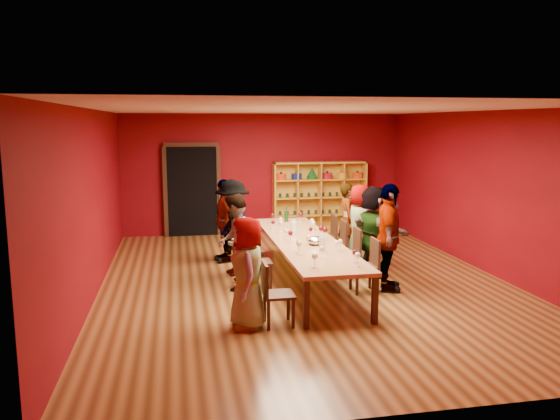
% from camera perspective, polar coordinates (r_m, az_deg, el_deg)
% --- Properties ---
extents(room_shell, '(7.10, 9.10, 3.04)m').
position_cam_1_polar(room_shell, '(9.41, 2.63, 1.30)').
color(room_shell, '#593417').
rests_on(room_shell, ground).
extents(tasting_table, '(1.10, 4.50, 0.75)m').
position_cam_1_polar(tasting_table, '(9.55, 2.60, -3.46)').
color(tasting_table, '#AA7046').
rests_on(tasting_table, ground).
extents(doorway, '(1.40, 0.17, 2.30)m').
position_cam_1_polar(doorway, '(13.61, -9.16, 2.02)').
color(doorway, black).
rests_on(doorway, ground).
extents(shelving_unit, '(2.40, 0.40, 1.80)m').
position_cam_1_polar(shelving_unit, '(13.97, 4.10, 1.72)').
color(shelving_unit, gold).
rests_on(shelving_unit, ground).
extents(chair_person_left_0, '(0.42, 0.42, 0.89)m').
position_cam_1_polar(chair_person_left_0, '(7.58, -0.75, -8.41)').
color(chair_person_left_0, black).
rests_on(chair_person_left_0, ground).
extents(person_left_0, '(0.42, 0.76, 1.54)m').
position_cam_1_polar(person_left_0, '(7.45, -3.43, -6.55)').
color(person_left_0, '#131A35').
rests_on(person_left_0, ground).
extents(chair_person_left_2, '(0.42, 0.42, 0.89)m').
position_cam_1_polar(chair_person_left_2, '(9.29, -2.69, -5.11)').
color(chair_person_left_2, black).
rests_on(chair_person_left_2, ground).
extents(person_left_2, '(0.62, 0.87, 1.61)m').
position_cam_1_polar(person_left_2, '(9.18, -4.74, -3.33)').
color(person_left_2, '#4A4A4F').
rests_on(person_left_2, ground).
extents(chair_person_left_3, '(0.42, 0.42, 0.89)m').
position_cam_1_polar(chair_person_left_3, '(10.13, -3.39, -3.91)').
color(chair_person_left_3, black).
rests_on(chair_person_left_3, ground).
extents(person_left_3, '(0.72, 1.21, 1.76)m').
position_cam_1_polar(person_left_3, '(10.02, -4.94, -1.83)').
color(person_left_3, '#4A4A4F').
rests_on(person_left_3, ground).
extents(chair_person_left_4, '(0.42, 0.42, 0.89)m').
position_cam_1_polar(chair_person_left_4, '(11.10, -4.05, -2.77)').
color(chair_person_left_4, black).
rests_on(chair_person_left_4, ground).
extents(person_left_4, '(0.62, 1.04, 1.67)m').
position_cam_1_polar(person_left_4, '(11.00, -5.82, -1.10)').
color(person_left_4, '#4B4B50').
rests_on(person_left_4, ground).
extents(chair_person_right_1, '(0.42, 0.42, 0.89)m').
position_cam_1_polar(chair_person_right_1, '(9.16, 9.24, -5.43)').
color(chair_person_right_1, black).
rests_on(chair_person_right_1, ground).
extents(person_right_1, '(0.81, 1.15, 1.80)m').
position_cam_1_polar(person_right_1, '(9.19, 11.26, -2.87)').
color(person_right_1, pink).
rests_on(person_right_1, ground).
extents(chair_person_right_2, '(0.42, 0.42, 0.89)m').
position_cam_1_polar(chair_person_right_2, '(10.00, 7.46, -4.16)').
color(chair_person_right_2, black).
rests_on(chair_person_right_2, ground).
extents(person_right_2, '(0.81, 1.60, 1.66)m').
position_cam_1_polar(person_right_2, '(10.06, 9.73, -2.19)').
color(person_right_2, '#567BB1').
rests_on(person_right_2, ground).
extents(chair_person_right_3, '(0.42, 0.42, 0.89)m').
position_cam_1_polar(chair_person_right_3, '(10.76, 6.09, -3.18)').
color(chair_person_right_3, black).
rests_on(chair_person_right_3, ground).
extents(person_right_3, '(0.47, 0.80, 1.59)m').
position_cam_1_polar(person_right_3, '(10.84, 8.32, -1.52)').
color(person_right_3, '#5A86BB').
rests_on(person_right_3, ground).
extents(chair_person_right_4, '(0.42, 0.42, 0.89)m').
position_cam_1_polar(chair_person_right_4, '(11.39, 5.13, -2.48)').
color(chair_person_right_4, black).
rests_on(chair_person_right_4, ground).
extents(person_right_4, '(0.51, 0.63, 1.54)m').
position_cam_1_polar(person_right_4, '(11.45, 7.09, -1.05)').
color(person_right_4, silver).
rests_on(person_right_4, ground).
extents(wine_glass_0, '(0.08, 0.08, 0.20)m').
position_cam_1_polar(wine_glass_0, '(7.76, 3.63, -4.93)').
color(wine_glass_0, white).
rests_on(wine_glass_0, tasting_table).
extents(wine_glass_1, '(0.09, 0.09, 0.22)m').
position_cam_1_polar(wine_glass_1, '(9.59, 4.71, -2.15)').
color(wine_glass_1, white).
rests_on(wine_glass_1, tasting_table).
extents(wine_glass_2, '(0.09, 0.09, 0.22)m').
position_cam_1_polar(wine_glass_2, '(8.49, 2.04, -3.60)').
color(wine_glass_2, white).
rests_on(wine_glass_2, tasting_table).
extents(wine_glass_3, '(0.07, 0.07, 0.18)m').
position_cam_1_polar(wine_glass_3, '(8.29, 4.38, -4.13)').
color(wine_glass_3, white).
rests_on(wine_glass_3, tasting_table).
extents(wine_glass_4, '(0.07, 0.07, 0.18)m').
position_cam_1_polar(wine_glass_4, '(10.38, 3.50, -1.42)').
color(wine_glass_4, white).
rests_on(wine_glass_4, tasting_table).
extents(wine_glass_5, '(0.07, 0.07, 0.18)m').
position_cam_1_polar(wine_glass_5, '(8.73, 5.93, -3.49)').
color(wine_glass_5, white).
rests_on(wine_glass_5, tasting_table).
extents(wine_glass_6, '(0.08, 0.08, 0.20)m').
position_cam_1_polar(wine_glass_6, '(8.64, 1.96, -3.50)').
color(wine_glass_6, white).
rests_on(wine_glass_6, tasting_table).
extents(wine_glass_7, '(0.08, 0.08, 0.19)m').
position_cam_1_polar(wine_glass_7, '(8.78, 6.33, -3.37)').
color(wine_glass_7, white).
rests_on(wine_glass_7, tasting_table).
extents(wine_glass_8, '(0.07, 0.07, 0.18)m').
position_cam_1_polar(wine_glass_8, '(9.80, 3.23, -2.07)').
color(wine_glass_8, white).
rests_on(wine_glass_8, tasting_table).
extents(wine_glass_9, '(0.08, 0.08, 0.20)m').
position_cam_1_polar(wine_glass_9, '(11.18, 2.21, -0.57)').
color(wine_glass_9, white).
rests_on(wine_glass_9, tasting_table).
extents(wine_glass_10, '(0.09, 0.09, 0.22)m').
position_cam_1_polar(wine_glass_10, '(7.73, 3.66, -4.90)').
color(wine_glass_10, white).
rests_on(wine_glass_10, tasting_table).
extents(wine_glass_11, '(0.07, 0.07, 0.19)m').
position_cam_1_polar(wine_glass_11, '(10.45, -0.71, -1.32)').
color(wine_glass_11, white).
rests_on(wine_glass_11, tasting_table).
extents(wine_glass_12, '(0.09, 0.09, 0.22)m').
position_cam_1_polar(wine_glass_12, '(11.01, -0.78, -0.65)').
color(wine_glass_12, white).
rests_on(wine_glass_12, tasting_table).
extents(wine_glass_13, '(0.08, 0.08, 0.19)m').
position_cam_1_polar(wine_glass_13, '(8.07, 7.82, -4.50)').
color(wine_glass_13, white).
rests_on(wine_glass_13, tasting_table).
extents(wine_glass_14, '(0.08, 0.08, 0.20)m').
position_cam_1_polar(wine_glass_14, '(9.02, 2.97, -2.94)').
color(wine_glass_14, white).
rests_on(wine_glass_14, tasting_table).
extents(wine_glass_15, '(0.09, 0.09, 0.22)m').
position_cam_1_polar(wine_glass_15, '(10.43, 3.36, -1.22)').
color(wine_glass_15, white).
rests_on(wine_glass_15, tasting_table).
extents(wine_glass_16, '(0.07, 0.07, 0.18)m').
position_cam_1_polar(wine_glass_16, '(10.78, 0.08, -1.03)').
color(wine_glass_16, white).
rests_on(wine_glass_16, tasting_table).
extents(wine_glass_17, '(0.08, 0.08, 0.21)m').
position_cam_1_polar(wine_glass_17, '(9.34, 1.11, -2.48)').
color(wine_glass_17, white).
rests_on(wine_glass_17, tasting_table).
extents(wine_glass_18, '(0.09, 0.09, 0.21)m').
position_cam_1_polar(wine_glass_18, '(7.86, 8.11, -4.79)').
color(wine_glass_18, white).
rests_on(wine_glass_18, tasting_table).
extents(wine_glass_19, '(0.08, 0.08, 0.20)m').
position_cam_1_polar(wine_glass_19, '(11.36, 2.12, -0.44)').
color(wine_glass_19, white).
rests_on(wine_glass_19, tasting_table).
extents(wine_glass_20, '(0.07, 0.07, 0.18)m').
position_cam_1_polar(wine_glass_20, '(9.61, 0.66, -2.27)').
color(wine_glass_20, white).
rests_on(wine_glass_20, tasting_table).
extents(wine_glass_21, '(0.09, 0.09, 0.22)m').
position_cam_1_polar(wine_glass_21, '(9.73, 4.31, -2.00)').
color(wine_glass_21, white).
rests_on(wine_glass_21, tasting_table).
extents(wine_glass_22, '(0.09, 0.09, 0.22)m').
position_cam_1_polar(wine_glass_22, '(10.20, 0.11, -1.44)').
color(wine_glass_22, white).
rests_on(wine_glass_22, tasting_table).
extents(spittoon_bowl, '(0.28, 0.28, 0.15)m').
position_cam_1_polar(spittoon_bowl, '(9.20, 3.69, -3.22)').
color(spittoon_bowl, '#B5B7BC').
rests_on(spittoon_bowl, tasting_table).
extents(carafe_a, '(0.13, 0.13, 0.29)m').
position_cam_1_polar(carafe_a, '(9.93, 1.44, -1.90)').
color(carafe_a, white).
rests_on(carafe_a, tasting_table).
extents(carafe_b, '(0.12, 0.12, 0.26)m').
position_cam_1_polar(carafe_b, '(8.74, 4.46, -3.54)').
color(carafe_b, white).
rests_on(carafe_b, tasting_table).
extents(wine_bottle, '(0.10, 0.10, 0.32)m').
position_cam_1_polar(wine_bottle, '(11.28, 0.68, -0.61)').
color(wine_bottle, '#123215').
rests_on(wine_bottle, tasting_table).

